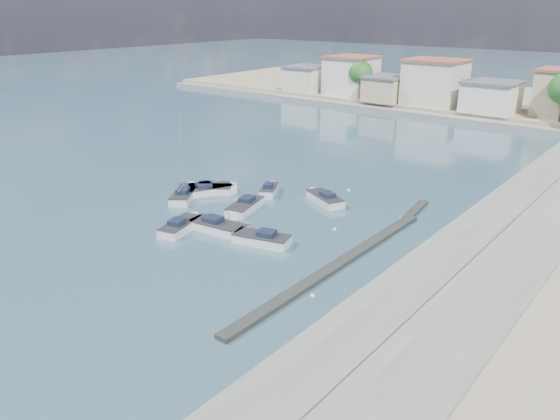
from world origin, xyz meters
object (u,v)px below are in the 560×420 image
at_px(motorboat_h, 221,228).
at_px(sailboat, 185,194).
at_px(motorboat_d, 259,239).
at_px(motorboat_f, 270,190).
at_px(motorboat_g, 244,208).
at_px(motorboat_e, 211,190).
at_px(motorboat_b, 212,190).
at_px(motorboat_c, 324,198).
at_px(motorboat_a, 182,226).

distance_m(motorboat_h, sailboat, 10.47).
height_order(motorboat_d, motorboat_f, same).
relative_size(motorboat_f, motorboat_g, 0.69).
xyz_separation_m(motorboat_d, sailboat, (-13.81, 4.11, 0.04)).
height_order(motorboat_d, sailboat, sailboat).
height_order(motorboat_f, sailboat, sailboat).
xyz_separation_m(motorboat_e, motorboat_f, (4.96, 3.96, -0.00)).
height_order(motorboat_b, motorboat_f, same).
relative_size(motorboat_e, sailboat, 0.65).
bearing_deg(motorboat_h, motorboat_g, 109.98).
height_order(motorboat_c, sailboat, sailboat).
bearing_deg(motorboat_h, motorboat_b, 139.24).
height_order(motorboat_b, motorboat_c, same).
xyz_separation_m(motorboat_a, motorboat_d, (7.39, 2.12, -0.00)).
xyz_separation_m(motorboat_b, motorboat_d, (12.58, -6.88, -0.00)).
distance_m(motorboat_d, motorboat_g, 7.84).
height_order(motorboat_a, motorboat_b, same).
bearing_deg(motorboat_b, motorboat_c, 25.41).
bearing_deg(motorboat_d, motorboat_b, 151.31).
bearing_deg(motorboat_a, motorboat_d, 15.99).
bearing_deg(sailboat, motorboat_f, 47.37).
relative_size(motorboat_b, motorboat_c, 0.93).
xyz_separation_m(motorboat_b, motorboat_h, (8.28, -7.14, 0.00)).
height_order(motorboat_c, motorboat_d, same).
relative_size(motorboat_b, motorboat_f, 1.25).
xyz_separation_m(motorboat_c, motorboat_g, (-4.59, -7.26, 0.00)).
relative_size(motorboat_d, motorboat_g, 0.96).
xyz_separation_m(motorboat_f, sailboat, (-6.11, -6.64, 0.04)).
bearing_deg(motorboat_f, motorboat_h, -72.78).
height_order(motorboat_f, motorboat_g, same).
bearing_deg(motorboat_d, sailboat, 163.45).
distance_m(motorboat_b, motorboat_g, 6.74).
distance_m(motorboat_g, motorboat_h, 5.44).
bearing_deg(motorboat_h, motorboat_e, 139.94).
height_order(motorboat_b, motorboat_d, same).
relative_size(motorboat_f, sailboat, 0.45).
xyz_separation_m(motorboat_f, motorboat_g, (1.55, -5.89, 0.00)).
distance_m(motorboat_c, motorboat_e, 12.32).
bearing_deg(motorboat_f, motorboat_c, 12.62).
height_order(motorboat_e, sailboat, sailboat).
xyz_separation_m(motorboat_e, sailboat, (-1.15, -2.68, 0.04)).
bearing_deg(sailboat, motorboat_e, 66.85).
relative_size(motorboat_b, sailboat, 0.56).
bearing_deg(motorboat_g, sailboat, -174.39).
height_order(motorboat_d, motorboat_g, same).
height_order(motorboat_g, motorboat_h, same).
relative_size(motorboat_d, motorboat_h, 0.90).
bearing_deg(motorboat_g, motorboat_a, -100.02).
xyz_separation_m(motorboat_b, motorboat_e, (-0.09, -0.10, 0.00)).
bearing_deg(motorboat_e, motorboat_c, 25.65).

